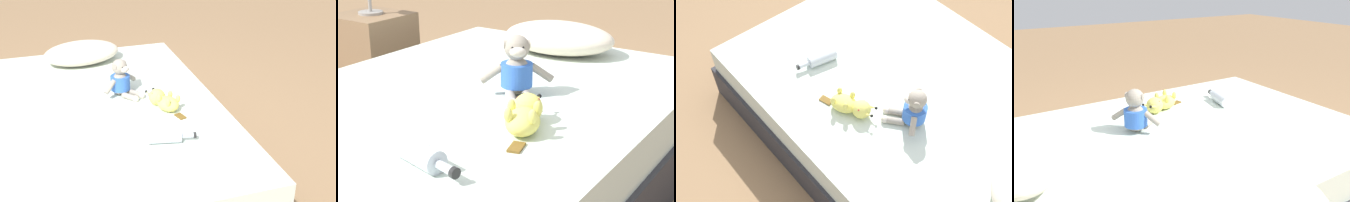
{
  "view_description": "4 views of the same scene",
  "coord_description": "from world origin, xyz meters",
  "views": [
    {
      "loc": [
        -0.35,
        -2.42,
        1.63
      ],
      "look_at": [
        0.36,
        -0.16,
        0.47
      ],
      "focal_mm": 48.38,
      "sensor_mm": 36.0,
      "label": 1
    },
    {
      "loc": [
        1.18,
        -1.45,
        1.09
      ],
      "look_at": [
        0.28,
        -0.13,
        0.49
      ],
      "focal_mm": 56.17,
      "sensor_mm": 36.0,
      "label": 2
    },
    {
      "loc": [
        1.28,
        0.92,
        2.25
      ],
      "look_at": [
        0.36,
        -0.16,
        0.47
      ],
      "focal_mm": 46.18,
      "sensor_mm": 36.0,
      "label": 3
    },
    {
      "loc": [
        -1.4,
        0.83,
        1.17
      ],
      "look_at": [
        0.23,
        -0.2,
        0.49
      ],
      "focal_mm": 36.82,
      "sensor_mm": 36.0,
      "label": 4
    }
  ],
  "objects": [
    {
      "name": "ground_plane",
      "position": [
        0.0,
        0.0,
        0.0
      ],
      "size": [
        16.0,
        16.0,
        0.0
      ],
      "primitive_type": "plane",
      "color": "#93704C"
    },
    {
      "name": "plush_monkey",
      "position": [
        0.15,
        0.14,
        0.5
      ],
      "size": [
        0.26,
        0.25,
        0.24
      ],
      "color": "#9E9384",
      "rests_on": "bed"
    },
    {
      "name": "glass_bottle",
      "position": [
        0.25,
        -0.5,
        0.44
      ],
      "size": [
        0.25,
        0.1,
        0.07
      ],
      "color": "silver",
      "rests_on": "bed"
    },
    {
      "name": "plush_yellow_creature",
      "position": [
        0.35,
        -0.12,
        0.45
      ],
      "size": [
        0.19,
        0.32,
        0.1
      ],
      "color": "#EAE066",
      "rests_on": "bed"
    },
    {
      "name": "bed",
      "position": [
        0.0,
        0.0,
        0.2
      ],
      "size": [
        1.44,
        2.09,
        0.41
      ],
      "color": "#2D2D33",
      "rests_on": "ground_plane"
    }
  ]
}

